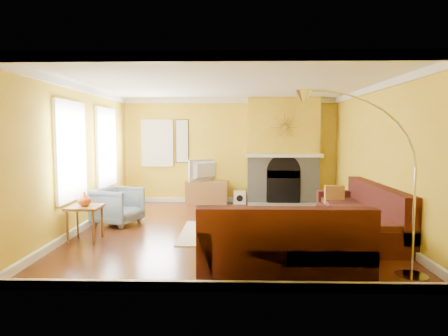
{
  "coord_description": "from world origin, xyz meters",
  "views": [
    {
      "loc": [
        0.11,
        -7.39,
        1.81
      ],
      "look_at": [
        -0.09,
        0.4,
        1.12
      ],
      "focal_mm": 32.0,
      "sensor_mm": 36.0,
      "label": 1
    }
  ],
  "objects_px": {
    "media_console": "(207,192)",
    "armchair": "(118,206)",
    "arc_lamp": "(363,187)",
    "side_table": "(85,223)",
    "sectional_sofa": "(300,215)",
    "coffee_table": "(250,223)"
  },
  "relations": [
    {
      "from": "armchair",
      "to": "arc_lamp",
      "type": "height_order",
      "value": "arc_lamp"
    },
    {
      "from": "coffee_table",
      "to": "arc_lamp",
      "type": "distance_m",
      "value": 2.71
    },
    {
      "from": "media_console",
      "to": "armchair",
      "type": "relative_size",
      "value": 1.31
    },
    {
      "from": "armchair",
      "to": "arc_lamp",
      "type": "distance_m",
      "value": 4.9
    },
    {
      "from": "sectional_sofa",
      "to": "media_console",
      "type": "height_order",
      "value": "sectional_sofa"
    },
    {
      "from": "media_console",
      "to": "armchair",
      "type": "height_order",
      "value": "armchair"
    },
    {
      "from": "sectional_sofa",
      "to": "side_table",
      "type": "xyz_separation_m",
      "value": [
        -3.6,
        0.0,
        -0.16
      ]
    },
    {
      "from": "side_table",
      "to": "arc_lamp",
      "type": "distance_m",
      "value": 4.5
    },
    {
      "from": "coffee_table",
      "to": "media_console",
      "type": "relative_size",
      "value": 0.99
    },
    {
      "from": "sectional_sofa",
      "to": "coffee_table",
      "type": "xyz_separation_m",
      "value": [
        -0.8,
        0.5,
        -0.24
      ]
    },
    {
      "from": "sectional_sofa",
      "to": "media_console",
      "type": "xyz_separation_m",
      "value": [
        -1.8,
        3.6,
        -0.16
      ]
    },
    {
      "from": "side_table",
      "to": "arc_lamp",
      "type": "bearing_deg",
      "value": -22.66
    },
    {
      "from": "sectional_sofa",
      "to": "side_table",
      "type": "bearing_deg",
      "value": 180.0
    },
    {
      "from": "sectional_sofa",
      "to": "coffee_table",
      "type": "distance_m",
      "value": 0.97
    },
    {
      "from": "side_table",
      "to": "arc_lamp",
      "type": "height_order",
      "value": "arc_lamp"
    },
    {
      "from": "armchair",
      "to": "side_table",
      "type": "relative_size",
      "value": 1.37
    },
    {
      "from": "armchair",
      "to": "arc_lamp",
      "type": "bearing_deg",
      "value": -107.03
    },
    {
      "from": "armchair",
      "to": "side_table",
      "type": "xyz_separation_m",
      "value": [
        -0.2,
        -1.2,
        -0.07
      ]
    },
    {
      "from": "media_console",
      "to": "arc_lamp",
      "type": "bearing_deg",
      "value": -66.79
    },
    {
      "from": "coffee_table",
      "to": "arc_lamp",
      "type": "xyz_separation_m",
      "value": [
        1.27,
        -2.2,
        0.95
      ]
    },
    {
      "from": "sectional_sofa",
      "to": "armchair",
      "type": "distance_m",
      "value": 3.61
    },
    {
      "from": "sectional_sofa",
      "to": "arc_lamp",
      "type": "height_order",
      "value": "arc_lamp"
    }
  ]
}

